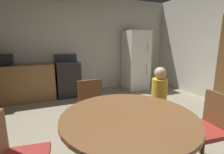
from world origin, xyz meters
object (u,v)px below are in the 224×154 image
microwave (1,60)px  chair_north (93,105)px  oven_range (68,79)px  chair_east (209,125)px  person_child (159,102)px  refrigerator (136,60)px  dining_table (128,129)px

microwave → chair_north: microwave is taller
oven_range → chair_east: size_ratio=1.26×
chair_north → person_child: bearing=60.5°
refrigerator → chair_north: size_ratio=2.02×
chair_north → person_child: (0.87, -0.42, 0.08)m
microwave → chair_east: (2.56, -3.30, -0.53)m
chair_north → person_child: person_child is taller
refrigerator → person_child: refrigerator is taller
chair_north → chair_east: bearing=40.1°
microwave → chair_north: bearing=-55.5°
microwave → oven_range: bearing=0.1°
refrigerator → chair_east: bearing=-106.3°
chair_east → microwave: bearing=-46.0°
chair_north → chair_east: size_ratio=1.00×
microwave → chair_north: 2.71m
microwave → dining_table: size_ratio=0.34×
dining_table → chair_north: (-0.06, 1.00, -0.11)m
refrigerator → dining_table: size_ratio=1.37×
refrigerator → chair_north: bearing=-133.1°
refrigerator → chair_north: 2.96m
dining_table → person_child: 0.99m
microwave → person_child: (2.38, -2.62, -0.45)m
microwave → dining_table: (1.57, -3.19, -0.42)m
microwave → refrigerator: bearing=-0.8°
refrigerator → dining_table: refrigerator is taller
chair_north → person_child: size_ratio=0.80×
dining_table → chair_east: chair_east is taller
refrigerator → chair_east: refrigerator is taller
refrigerator → person_child: (-1.13, -2.57, -0.30)m
chair_north → chair_east: (1.06, -1.10, 0.00)m
dining_table → chair_north: size_ratio=1.48×
person_child → dining_table: bearing=-0.0°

